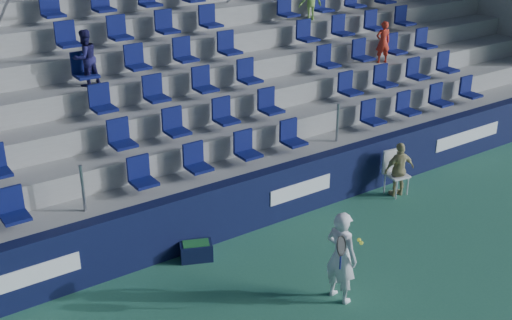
# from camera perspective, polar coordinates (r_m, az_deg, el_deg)

# --- Properties ---
(ground) EXTENTS (70.00, 70.00, 0.00)m
(ground) POSITION_cam_1_polar(r_m,az_deg,el_deg) (11.29, 7.46, -12.90)
(ground) COLOR #317456
(ground) RESTS_ON ground
(sponsor_wall) EXTENTS (24.00, 0.32, 1.20)m
(sponsor_wall) POSITION_cam_1_polar(r_m,az_deg,el_deg) (13.09, -1.58, -4.12)
(sponsor_wall) COLOR #0E1336
(sponsor_wall) RESTS_ON ground
(grandstand) EXTENTS (24.00, 8.17, 6.63)m
(grandstand) POSITION_cam_1_polar(r_m,az_deg,el_deg) (16.75, -11.32, 7.32)
(grandstand) COLOR #979792
(grandstand) RESTS_ON ground
(tennis_player) EXTENTS (0.69, 0.67, 1.68)m
(tennis_player) POSITION_cam_1_polar(r_m,az_deg,el_deg) (11.05, 7.59, -8.51)
(tennis_player) COLOR white
(tennis_player) RESTS_ON ground
(line_judge_chair) EXTENTS (0.52, 0.53, 1.05)m
(line_judge_chair) POSITION_cam_1_polar(r_m,az_deg,el_deg) (15.09, 12.16, -0.78)
(line_judge_chair) COLOR white
(line_judge_chair) RESTS_ON ground
(line_judge) EXTENTS (0.81, 0.48, 1.29)m
(line_judge) POSITION_cam_1_polar(r_m,az_deg,el_deg) (14.98, 12.61, -0.82)
(line_judge) COLOR tan
(line_judge) RESTS_ON ground
(ball_bin) EXTENTS (0.72, 0.61, 0.34)m
(ball_bin) POSITION_cam_1_polar(r_m,az_deg,el_deg) (12.45, -5.34, -7.98)
(ball_bin) COLOR #0E1434
(ball_bin) RESTS_ON ground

